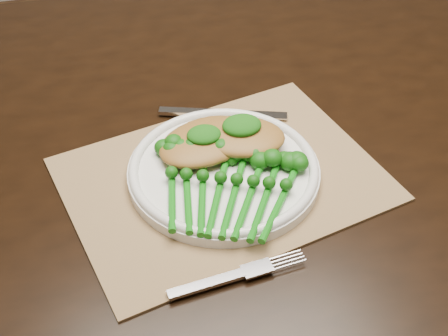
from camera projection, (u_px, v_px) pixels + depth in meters
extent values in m
cube|color=black|center=(258.00, 121.00, 0.98)|extent=(1.61, 0.92, 0.04)
cube|color=olive|center=(223.00, 179.00, 0.85)|extent=(0.48, 0.40, 0.00)
cylinder|color=white|center=(224.00, 172.00, 0.85)|extent=(0.26, 0.26, 0.02)
torus|color=white|center=(224.00, 167.00, 0.84)|extent=(0.26, 0.26, 0.01)
cube|color=silver|center=(185.00, 112.00, 0.96)|extent=(0.08, 0.04, 0.01)
cube|color=silver|center=(248.00, 114.00, 0.95)|extent=(0.12, 0.05, 0.00)
cube|color=silver|center=(207.00, 284.00, 0.71)|extent=(0.09, 0.02, 0.01)
ellipsoid|color=olive|center=(206.00, 141.00, 0.86)|extent=(0.17, 0.14, 0.03)
ellipsoid|color=olive|center=(239.00, 136.00, 0.86)|extent=(0.15, 0.12, 0.03)
ellipsoid|color=#0C4509|center=(204.00, 135.00, 0.85)|extent=(0.05, 0.04, 0.02)
ellipsoid|color=#0C4509|center=(242.00, 125.00, 0.86)|extent=(0.05, 0.05, 0.02)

